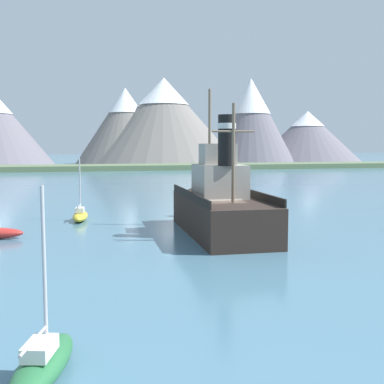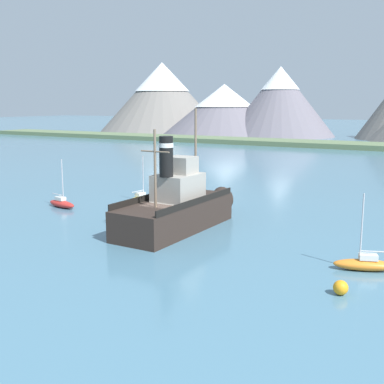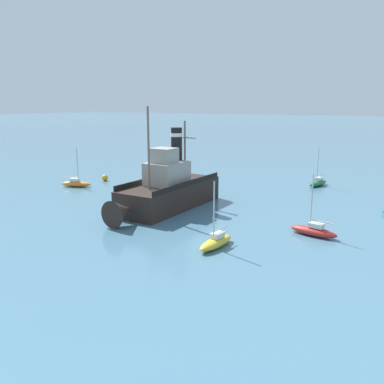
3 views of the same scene
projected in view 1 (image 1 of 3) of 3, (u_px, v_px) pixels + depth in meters
name	position (u px, v px, depth m)	size (l,w,h in m)	color
ground_plane	(223.00, 238.00, 30.48)	(600.00, 600.00, 0.00)	#477289
mountain_ridge	(68.00, 124.00, 146.15)	(196.79, 55.42, 28.30)	slate
shoreline_strip	(116.00, 167.00, 114.21)	(240.00, 12.00, 1.20)	#5B704C
old_tugboat	(219.00, 206.00, 32.47)	(4.77, 14.49, 9.90)	#2D231E
sailboat_yellow	(80.00, 215.00, 37.61)	(1.47, 3.89, 4.90)	gold
sailboat_green	(43.00, 363.00, 12.16)	(2.04, 3.96, 4.90)	#286B3D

